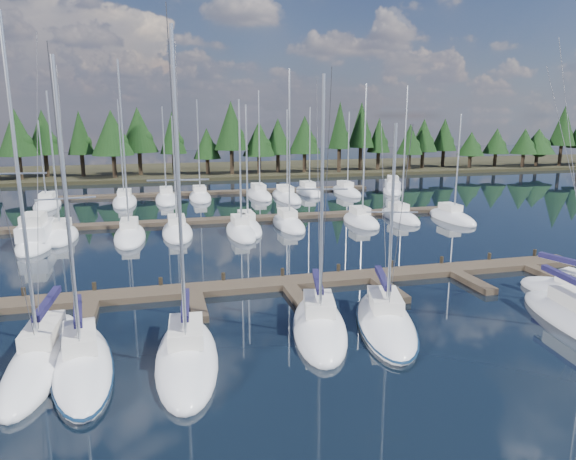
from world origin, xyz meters
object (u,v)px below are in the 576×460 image
object	(u,v)px
front_sailboat_1	(82,364)
motor_yacht_right	(392,189)
front_sailboat_3	(319,326)
motor_yacht_left	(37,239)
front_sailboat_2	(187,357)
front_sailboat_0	(43,356)
main_dock	(289,286)
front_sailboat_4	(385,322)

from	to	relation	value
front_sailboat_1	motor_yacht_right	world-z (taller)	front_sailboat_1
front_sailboat_3	motor_yacht_left	world-z (taller)	front_sailboat_3
motor_yacht_left	motor_yacht_right	xyz separation A→B (m)	(43.64, 21.05, -0.06)
front_sailboat_2	motor_yacht_right	xyz separation A→B (m)	(32.37, 46.44, 0.15)
front_sailboat_3	motor_yacht_right	distance (m)	51.35
motor_yacht_left	front_sailboat_0	bearing A→B (deg)	-78.24
front_sailboat_1	motor_yacht_left	bearing A→B (deg)	105.17
motor_yacht_left	motor_yacht_right	size ratio (longest dim) A/B	1.10
front_sailboat_1	main_dock	bearing A→B (deg)	35.62
main_dock	front_sailboat_3	xyz separation A→B (m)	(-0.11, -6.85, 0.08)
front_sailboat_2	motor_yacht_left	world-z (taller)	front_sailboat_2
main_dock	front_sailboat_2	size ratio (longest dim) A/B	2.89
motor_yacht_left	front_sailboat_3	bearing A→B (deg)	-52.34
front_sailboat_3	front_sailboat_2	bearing A→B (deg)	-164.89
front_sailboat_1	motor_yacht_right	size ratio (longest dim) A/B	1.68
front_sailboat_1	front_sailboat_3	bearing A→B (deg)	7.01
front_sailboat_0	motor_yacht_left	xyz separation A→B (m)	(-4.94, 23.73, 0.20)
front_sailboat_2	front_sailboat_4	distance (m)	10.56
main_dock	motor_yacht_left	distance (m)	24.74
front_sailboat_4	motor_yacht_right	xyz separation A→B (m)	(21.92, 44.94, 0.18)
front_sailboat_2	front_sailboat_3	world-z (taller)	front_sailboat_2
front_sailboat_0	motor_yacht_right	distance (m)	59.19
front_sailboat_0	front_sailboat_2	bearing A→B (deg)	-14.70
front_sailboat_3	front_sailboat_4	bearing A→B (deg)	-5.73
front_sailboat_0	motor_yacht_right	world-z (taller)	front_sailboat_0
front_sailboat_0	front_sailboat_4	size ratio (longest dim) A/B	1.38
front_sailboat_1	front_sailboat_3	world-z (taller)	front_sailboat_1
front_sailboat_3	motor_yacht_left	bearing A→B (deg)	127.66
front_sailboat_4	motor_yacht_right	size ratio (longest dim) A/B	1.37
main_dock	motor_yacht_right	distance (m)	45.47
front_sailboat_0	front_sailboat_3	bearing A→B (deg)	0.85
front_sailboat_4	motor_yacht_right	bearing A→B (deg)	64.00
front_sailboat_3	motor_yacht_left	size ratio (longest dim) A/B	1.48
front_sailboat_4	motor_yacht_left	xyz separation A→B (m)	(-21.73, 23.89, 0.24)
main_dock	front_sailboat_1	bearing A→B (deg)	-144.38
main_dock	front_sailboat_2	bearing A→B (deg)	-128.79
main_dock	front_sailboat_2	world-z (taller)	front_sailboat_2
motor_yacht_left	motor_yacht_right	bearing A→B (deg)	25.75
front_sailboat_2	motor_yacht_left	distance (m)	27.78
main_dock	motor_yacht_left	xyz separation A→B (m)	(-18.27, 16.68, 0.30)
front_sailboat_2	front_sailboat_4	size ratio (longest dim) A/B	1.33
front_sailboat_2	main_dock	bearing A→B (deg)	51.21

